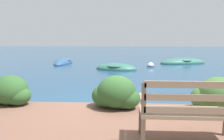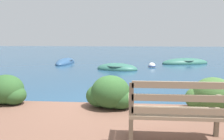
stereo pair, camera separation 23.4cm
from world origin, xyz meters
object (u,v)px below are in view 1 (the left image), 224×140
at_px(park_bench, 189,110).
at_px(rowboat_nearest, 116,69).
at_px(rowboat_mid, 63,63).
at_px(mooring_buoy, 151,66).
at_px(rowboat_far, 183,63).

relative_size(park_bench, rowboat_nearest, 0.55).
height_order(rowboat_nearest, rowboat_mid, rowboat_mid).
xyz_separation_m(park_bench, mooring_buoy, (0.65, 9.89, -0.63)).
relative_size(rowboat_nearest, mooring_buoy, 5.51).
bearing_deg(mooring_buoy, park_bench, -93.78).
distance_m(park_bench, rowboat_mid, 12.44).
relative_size(rowboat_nearest, rowboat_far, 0.73).
height_order(rowboat_mid, mooring_buoy, rowboat_mid).
relative_size(park_bench, rowboat_far, 0.40).
relative_size(park_bench, mooring_buoy, 3.04).
bearing_deg(mooring_buoy, rowboat_nearest, -149.94).
xyz_separation_m(rowboat_mid, rowboat_far, (8.03, 0.41, 0.00)).
bearing_deg(mooring_buoy, rowboat_far, 38.51).
xyz_separation_m(park_bench, rowboat_mid, (-5.00, 11.37, -0.65)).
bearing_deg(rowboat_far, rowboat_nearest, 20.01).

